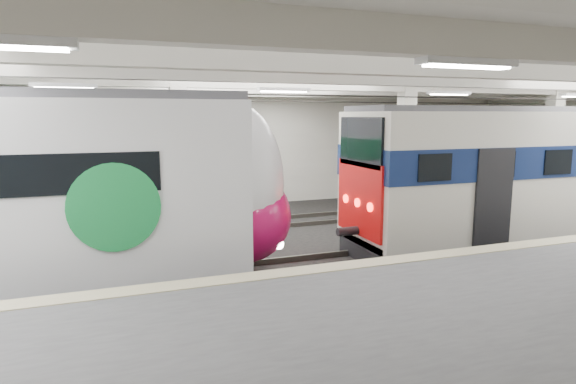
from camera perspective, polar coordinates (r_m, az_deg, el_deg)
name	(u,v)px	position (r m, az deg, el deg)	size (l,w,h in m)	color
station_hall	(338,156)	(11.29, 5.89, 4.24)	(36.00, 24.00, 5.75)	black
older_rer	(541,173)	(17.79, 27.78, 2.06)	(13.50, 2.98, 4.45)	beige
far_train	(12,175)	(17.73, -29.92, 1.79)	(14.10, 3.43, 4.47)	white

